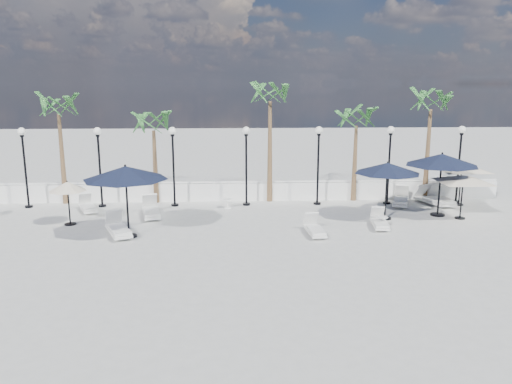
{
  "coord_description": "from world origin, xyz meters",
  "views": [
    {
      "loc": [
        -0.62,
        -17.32,
        5.83
      ],
      "look_at": [
        0.29,
        2.6,
        1.5
      ],
      "focal_mm": 35.0,
      "sensor_mm": 36.0,
      "label": 1
    }
  ],
  "objects_px": {
    "lounger_4": "(315,229)",
    "lounger_8": "(432,199)",
    "lounger_3": "(118,228)",
    "parasol_navy_left": "(126,173)",
    "parasol_cream_sq_b": "(464,176)",
    "parasol_cream_small": "(67,187)",
    "lounger_1": "(88,206)",
    "parasol_navy_mid": "(387,168)",
    "lounger_2": "(151,211)",
    "lounger_7": "(401,199)",
    "parasol_navy_right": "(442,160)",
    "lounger_5": "(380,222)",
    "lounger_6": "(442,199)",
    "parasol_cream_sq_a": "(462,164)"
  },
  "relations": [
    {
      "from": "lounger_1",
      "to": "parasol_cream_sq_a",
      "type": "xyz_separation_m",
      "value": [
        17.89,
        0.44,
        1.79
      ]
    },
    {
      "from": "parasol_navy_mid",
      "to": "parasol_navy_right",
      "type": "distance_m",
      "value": 2.62
    },
    {
      "from": "lounger_6",
      "to": "parasol_cream_small",
      "type": "height_order",
      "value": "parasol_cream_small"
    },
    {
      "from": "lounger_2",
      "to": "lounger_4",
      "type": "height_order",
      "value": "lounger_2"
    },
    {
      "from": "lounger_7",
      "to": "parasol_navy_right",
      "type": "distance_m",
      "value": 3.24
    },
    {
      "from": "lounger_5",
      "to": "parasol_navy_left",
      "type": "bearing_deg",
      "value": -167.59
    },
    {
      "from": "lounger_6",
      "to": "lounger_5",
      "type": "bearing_deg",
      "value": -138.34
    },
    {
      "from": "parasol_cream_sq_a",
      "to": "lounger_3",
      "type": "bearing_deg",
      "value": -164.69
    },
    {
      "from": "lounger_1",
      "to": "parasol_navy_mid",
      "type": "xyz_separation_m",
      "value": [
        13.48,
        -1.94,
        2.02
      ]
    },
    {
      "from": "parasol_cream_small",
      "to": "parasol_navy_mid",
      "type": "bearing_deg",
      "value": 1.34
    },
    {
      "from": "lounger_5",
      "to": "lounger_4",
      "type": "bearing_deg",
      "value": -155.51
    },
    {
      "from": "parasol_cream_sq_b",
      "to": "parasol_cream_small",
      "type": "bearing_deg",
      "value": -179.36
    },
    {
      "from": "parasol_navy_right",
      "to": "lounger_6",
      "type": "bearing_deg",
      "value": 63.44
    },
    {
      "from": "lounger_8",
      "to": "parasol_cream_sq_b",
      "type": "height_order",
      "value": "parasol_cream_sq_b"
    },
    {
      "from": "lounger_7",
      "to": "parasol_navy_mid",
      "type": "bearing_deg",
      "value": -100.72
    },
    {
      "from": "parasol_cream_small",
      "to": "lounger_1",
      "type": "bearing_deg",
      "value": 87.38
    },
    {
      "from": "lounger_1",
      "to": "lounger_7",
      "type": "height_order",
      "value": "lounger_7"
    },
    {
      "from": "lounger_7",
      "to": "parasol_cream_sq_b",
      "type": "distance_m",
      "value": 3.62
    },
    {
      "from": "lounger_8",
      "to": "lounger_5",
      "type": "bearing_deg",
      "value": -154.02
    },
    {
      "from": "lounger_5",
      "to": "lounger_8",
      "type": "relative_size",
      "value": 0.84
    },
    {
      "from": "lounger_4",
      "to": "lounger_5",
      "type": "height_order",
      "value": "lounger_4"
    },
    {
      "from": "lounger_5",
      "to": "parasol_navy_right",
      "type": "distance_m",
      "value": 4.29
    },
    {
      "from": "parasol_cream_small",
      "to": "lounger_4",
      "type": "bearing_deg",
      "value": -10.34
    },
    {
      "from": "lounger_8",
      "to": "parasol_cream_sq_a",
      "type": "xyz_separation_m",
      "value": [
        1.27,
        -0.17,
        1.76
      ]
    },
    {
      "from": "lounger_1",
      "to": "lounger_3",
      "type": "bearing_deg",
      "value": -84.17
    },
    {
      "from": "lounger_5",
      "to": "parasol_navy_right",
      "type": "xyz_separation_m",
      "value": [
        3.17,
        1.74,
        2.31
      ]
    },
    {
      "from": "lounger_3",
      "to": "lounger_7",
      "type": "xyz_separation_m",
      "value": [
        12.78,
        4.44,
        -0.0
      ]
    },
    {
      "from": "lounger_4",
      "to": "lounger_8",
      "type": "distance_m",
      "value": 8.12
    },
    {
      "from": "lounger_3",
      "to": "parasol_navy_left",
      "type": "xyz_separation_m",
      "value": [
        0.47,
        -0.28,
        2.25
      ]
    },
    {
      "from": "lounger_7",
      "to": "parasol_navy_left",
      "type": "distance_m",
      "value": 13.38
    },
    {
      "from": "lounger_1",
      "to": "lounger_3",
      "type": "xyz_separation_m",
      "value": [
        2.27,
        -3.84,
        0.04
      ]
    },
    {
      "from": "lounger_3",
      "to": "parasol_cream_small",
      "type": "distance_m",
      "value": 3.15
    },
    {
      "from": "lounger_4",
      "to": "parasol_navy_right",
      "type": "bearing_deg",
      "value": 19.43
    },
    {
      "from": "parasol_navy_left",
      "to": "parasol_navy_right",
      "type": "xyz_separation_m",
      "value": [
        13.31,
        2.63,
        0.01
      ]
    },
    {
      "from": "lounger_8",
      "to": "parasol_navy_left",
      "type": "bearing_deg",
      "value": 179.13
    },
    {
      "from": "lounger_4",
      "to": "lounger_8",
      "type": "relative_size",
      "value": 0.83
    },
    {
      "from": "lounger_7",
      "to": "lounger_8",
      "type": "distance_m",
      "value": 1.58
    },
    {
      "from": "lounger_1",
      "to": "lounger_8",
      "type": "height_order",
      "value": "lounger_8"
    },
    {
      "from": "lounger_6",
      "to": "parasol_cream_sq_a",
      "type": "xyz_separation_m",
      "value": [
        0.8,
        -0.17,
        1.77
      ]
    },
    {
      "from": "lounger_7",
      "to": "lounger_8",
      "type": "relative_size",
      "value": 1.01
    },
    {
      "from": "parasol_navy_left",
      "to": "lounger_2",
      "type": "bearing_deg",
      "value": 82.82
    },
    {
      "from": "lounger_2",
      "to": "parasol_cream_sq_b",
      "type": "height_order",
      "value": "parasol_cream_sq_b"
    },
    {
      "from": "lounger_2",
      "to": "parasol_navy_left",
      "type": "bearing_deg",
      "value": -110.09
    },
    {
      "from": "parasol_cream_sq_b",
      "to": "parasol_cream_small",
      "type": "height_order",
      "value": "parasol_cream_sq_b"
    },
    {
      "from": "lounger_1",
      "to": "parasol_navy_mid",
      "type": "height_order",
      "value": "parasol_navy_mid"
    },
    {
      "from": "lounger_4",
      "to": "parasol_cream_sq_b",
      "type": "relative_size",
      "value": 0.44
    },
    {
      "from": "parasol_navy_left",
      "to": "parasol_cream_sq_b",
      "type": "xyz_separation_m",
      "value": [
        14.09,
        2.05,
        -0.58
      ]
    },
    {
      "from": "lounger_1",
      "to": "parasol_navy_right",
      "type": "height_order",
      "value": "parasol_navy_right"
    },
    {
      "from": "lounger_4",
      "to": "parasol_navy_left",
      "type": "relative_size",
      "value": 0.56
    },
    {
      "from": "parasol_navy_mid",
      "to": "parasol_cream_small",
      "type": "relative_size",
      "value": 1.51
    }
  ]
}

